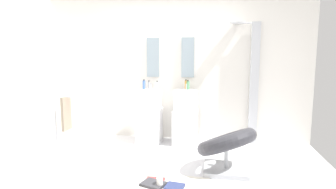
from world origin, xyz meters
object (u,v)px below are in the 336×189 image
towel_rack (65,115)px  lounge_chair (226,146)px  pedestal_sink_right (185,117)px  soap_bottle_amber (186,85)px  soap_bottle_white (157,86)px  magazine_red (155,180)px  coffee_mug (160,182)px  pedestal_sink_left (150,116)px  magazine_charcoal (153,184)px  shower_column (253,81)px  soap_bottle_green (188,85)px  soap_bottle_blue (144,85)px  soap_bottle_grey (149,85)px  magazine_navy (175,187)px

towel_rack → lounge_chair: bearing=-4.0°
pedestal_sink_right → towel_rack: (-1.69, -0.90, 0.16)m
towel_rack → soap_bottle_amber: (1.68, 1.03, 0.38)m
soap_bottle_white → soap_bottle_amber: bearing=13.8°
magazine_red → coffee_mug: bearing=-57.6°
pedestal_sink_left → magazine_charcoal: size_ratio=3.90×
coffee_mug → soap_bottle_white: 1.94m
shower_column → soap_bottle_white: 1.62m
magazine_red → soap_bottle_green: bearing=81.7°
soap_bottle_blue → soap_bottle_grey: 0.11m
pedestal_sink_left → shower_column: bearing=7.7°
pedestal_sink_left → magazine_charcoal: bearing=-74.4°
shower_column → magazine_navy: bearing=-118.7°
shower_column → soap_bottle_blue: shower_column is taller
soap_bottle_amber → pedestal_sink_right: bearing=-85.5°
pedestal_sink_right → soap_bottle_white: 0.72m
soap_bottle_amber → lounge_chair: bearing=-60.7°
towel_rack → pedestal_sink_left: bearing=40.0°
lounge_chair → towel_rack: 2.37m
soap_bottle_white → soap_bottle_amber: (0.48, 0.12, 0.01)m
pedestal_sink_left → soap_bottle_green: size_ratio=6.36×
soap_bottle_blue → soap_bottle_amber: size_ratio=0.99×
magazine_navy → soap_bottle_blue: size_ratio=1.18×
lounge_chair → magazine_charcoal: 1.05m
towel_rack → soap_bottle_white: 1.55m
magazine_red → soap_bottle_green: size_ratio=1.36×
pedestal_sink_left → magazine_red: bearing=-73.6°
soap_bottle_blue → towel_rack: bearing=-136.7°
pedestal_sink_left → magazine_charcoal: (0.45, -1.62, -0.45)m
soap_bottle_green → soap_bottle_amber: bearing=171.7°
magazine_red → soap_bottle_amber: (0.17, 1.65, 0.98)m
magazine_red → soap_bottle_blue: size_ratio=1.29×
soap_bottle_green → shower_column: bearing=5.7°
magazine_charcoal → magazine_red: size_ratio=1.19×
pedestal_sink_right → magazine_charcoal: (-0.17, -1.62, -0.45)m
lounge_chair → magazine_red: lounge_chair is taller
pedestal_sink_right → soap_bottle_amber: (-0.01, 0.13, 0.54)m
pedestal_sink_left → coffee_mug: size_ratio=9.49×
pedestal_sink_left → coffee_mug: pedestal_sink_left is taller
coffee_mug → magazine_charcoal: bearing=161.0°
lounge_chair → soap_bottle_blue: soap_bottle_blue is taller
magazine_red → coffee_mug: 0.16m
pedestal_sink_left → shower_column: 1.86m
towel_rack → soap_bottle_white: soap_bottle_white is taller
pedestal_sink_right → magazine_charcoal: pedestal_sink_right is taller
towel_rack → pedestal_sink_right: bearing=27.9°
magazine_navy → soap_bottle_grey: bearing=121.0°
magazine_charcoal → magazine_navy: bearing=12.3°
lounge_chair → soap_bottle_green: (-0.63, 1.18, 0.65)m
soap_bottle_blue → soap_bottle_grey: soap_bottle_blue is taller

